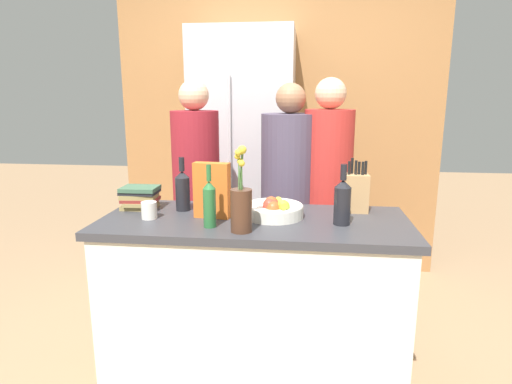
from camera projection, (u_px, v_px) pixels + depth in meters
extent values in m
plane|color=#A37F5B|center=(254.00, 379.00, 2.36)|extent=(14.00, 14.00, 0.00)
cube|color=silver|center=(254.00, 306.00, 2.27)|extent=(1.49, 0.63, 0.89)
cube|color=#38383D|center=(254.00, 222.00, 2.16)|extent=(1.55, 0.65, 0.04)
cube|color=#9E6B3D|center=(278.00, 123.00, 3.74)|extent=(2.75, 0.12, 2.60)
cube|color=#B7B7BC|center=(244.00, 161.00, 3.48)|extent=(0.79, 0.60, 2.03)
cylinder|color=#B7B7BC|center=(230.00, 153.00, 3.16)|extent=(0.02, 0.02, 1.12)
cylinder|color=silver|center=(274.00, 212.00, 2.18)|extent=(0.30, 0.30, 0.06)
torus|color=silver|center=(274.00, 206.00, 2.18)|extent=(0.30, 0.30, 0.02)
sphere|color=#99B233|center=(283.00, 206.00, 2.14)|extent=(0.07, 0.07, 0.07)
sphere|color=red|center=(272.00, 206.00, 2.16)|extent=(0.08, 0.08, 0.08)
sphere|color=#C64C23|center=(273.00, 208.00, 2.13)|extent=(0.07, 0.07, 0.07)
sphere|color=#C64C23|center=(271.00, 204.00, 2.17)|extent=(0.07, 0.07, 0.07)
sphere|color=red|center=(270.00, 205.00, 2.15)|extent=(0.07, 0.07, 0.07)
cylinder|color=yellow|center=(281.00, 203.00, 2.15)|extent=(0.07, 0.15, 0.03)
cube|color=tan|center=(356.00, 193.00, 2.27)|extent=(0.12, 0.11, 0.20)
cylinder|color=black|center=(349.00, 169.00, 2.24)|extent=(0.01, 0.01, 0.08)
cylinder|color=black|center=(352.00, 167.00, 2.26)|extent=(0.01, 0.01, 0.09)
cylinder|color=black|center=(356.00, 168.00, 2.24)|extent=(0.01, 0.01, 0.08)
cylinder|color=black|center=(359.00, 169.00, 2.25)|extent=(0.01, 0.01, 0.08)
cylinder|color=black|center=(363.00, 169.00, 2.23)|extent=(0.01, 0.01, 0.08)
cylinder|color=black|center=(366.00, 169.00, 2.25)|extent=(0.01, 0.01, 0.08)
cylinder|color=#4C2D1E|center=(241.00, 211.00, 1.93)|extent=(0.10, 0.10, 0.20)
cylinder|color=#477538|center=(242.00, 170.00, 1.89)|extent=(0.01, 0.01, 0.18)
sphere|color=gold|center=(242.00, 150.00, 1.87)|extent=(0.04, 0.04, 0.04)
cylinder|color=#477538|center=(242.00, 170.00, 1.90)|extent=(0.02, 0.01, 0.18)
sphere|color=gold|center=(242.00, 150.00, 1.89)|extent=(0.03, 0.03, 0.03)
cylinder|color=#477538|center=(241.00, 175.00, 1.90)|extent=(0.01, 0.01, 0.13)
sphere|color=gold|center=(240.00, 161.00, 1.89)|extent=(0.03, 0.03, 0.03)
cylinder|color=#477538|center=(239.00, 173.00, 1.90)|extent=(0.01, 0.02, 0.15)
sphere|color=gold|center=(237.00, 156.00, 1.88)|extent=(0.03, 0.03, 0.03)
cylinder|color=#477538|center=(239.00, 171.00, 1.89)|extent=(0.02, 0.02, 0.17)
sphere|color=gold|center=(238.00, 152.00, 1.86)|extent=(0.03, 0.03, 0.03)
cylinder|color=#477538|center=(242.00, 177.00, 1.90)|extent=(0.01, 0.01, 0.12)
sphere|color=gold|center=(242.00, 163.00, 1.88)|extent=(0.03, 0.03, 0.03)
cube|color=orange|center=(212.00, 190.00, 2.16)|extent=(0.19, 0.08, 0.28)
cylinder|color=silver|center=(149.00, 210.00, 2.15)|extent=(0.08, 0.08, 0.09)
torus|color=silver|center=(148.00, 208.00, 2.19)|extent=(0.04, 0.06, 0.06)
cube|color=#99844C|center=(140.00, 206.00, 2.35)|extent=(0.18, 0.14, 0.02)
cube|color=#99844C|center=(141.00, 203.00, 2.34)|extent=(0.16, 0.16, 0.02)
cube|color=maroon|center=(140.00, 200.00, 2.33)|extent=(0.20, 0.14, 0.02)
cube|color=#99844C|center=(139.00, 196.00, 2.33)|extent=(0.20, 0.14, 0.02)
cube|color=#232328|center=(140.00, 192.00, 2.34)|extent=(0.20, 0.15, 0.02)
cube|color=#3D6047|center=(140.00, 189.00, 2.33)|extent=(0.20, 0.15, 0.02)
cylinder|color=black|center=(342.00, 206.00, 2.05)|extent=(0.08, 0.08, 0.18)
cone|color=black|center=(343.00, 184.00, 2.02)|extent=(0.08, 0.08, 0.04)
cylinder|color=black|center=(344.00, 172.00, 2.01)|extent=(0.03, 0.03, 0.08)
cylinder|color=black|center=(183.00, 194.00, 2.30)|extent=(0.08, 0.08, 0.18)
cone|color=black|center=(182.00, 174.00, 2.28)|extent=(0.08, 0.08, 0.03)
cylinder|color=black|center=(182.00, 164.00, 2.27)|extent=(0.03, 0.03, 0.08)
cylinder|color=#286633|center=(210.00, 208.00, 2.00)|extent=(0.06, 0.06, 0.19)
cone|color=#286633|center=(209.00, 185.00, 1.98)|extent=(0.06, 0.06, 0.04)
cylinder|color=#286633|center=(209.00, 173.00, 1.97)|extent=(0.02, 0.02, 0.08)
cube|color=#383842|center=(199.00, 267.00, 2.91)|extent=(0.28, 0.25, 0.79)
cylinder|color=maroon|center=(196.00, 162.00, 2.75)|extent=(0.31, 0.31, 0.66)
sphere|color=#DBAD89|center=(194.00, 95.00, 2.66)|extent=(0.19, 0.19, 0.19)
cube|color=#383842|center=(288.00, 269.00, 2.89)|extent=(0.34, 0.30, 0.78)
cylinder|color=#4C4256|center=(290.00, 165.00, 2.73)|extent=(0.37, 0.37, 0.65)
sphere|color=#996B4C|center=(291.00, 98.00, 2.64)|extent=(0.19, 0.19, 0.19)
cube|color=#383842|center=(324.00, 271.00, 2.84)|extent=(0.25, 0.18, 0.79)
cylinder|color=red|center=(328.00, 163.00, 2.68)|extent=(0.31, 0.31, 0.66)
sphere|color=#DBAD89|center=(331.00, 93.00, 2.59)|extent=(0.19, 0.19, 0.19)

